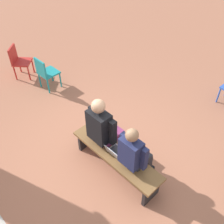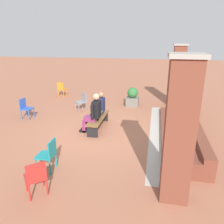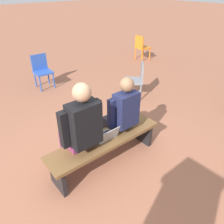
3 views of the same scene
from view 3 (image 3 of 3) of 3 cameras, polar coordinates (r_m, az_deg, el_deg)
The scene contains 8 objects.
ground_plane at distance 3.33m, azimuth -5.25°, elevation -15.51°, with size 60.00×60.00×0.00m, color #9E6047.
bench at distance 3.26m, azimuth -1.67°, elevation -8.21°, with size 1.80×0.44×0.45m.
person_student at distance 3.28m, azimuth 2.37°, elevation -0.42°, with size 0.52×0.66×1.31m.
person_adult at distance 2.91m, azimuth -8.33°, elevation -4.19°, with size 0.59×0.75×1.43m.
laptop at distance 3.16m, azimuth -1.53°, elevation -6.24°, with size 0.32×0.29×0.21m.
plastic_chair_foreground at distance 5.16m, azimuth 6.47°, elevation 8.73°, with size 0.59×0.59×0.84m.
plastic_chair_far_left at distance 8.01m, azimuth 7.69°, elevation 16.68°, with size 0.46×0.46×0.84m.
plastic_chair_near_bench_right at distance 5.99m, azimuth -17.89°, elevation 10.62°, with size 0.44×0.44×0.84m.
Camera 3 is at (1.23, 1.96, 2.41)m, focal length 35.00 mm.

